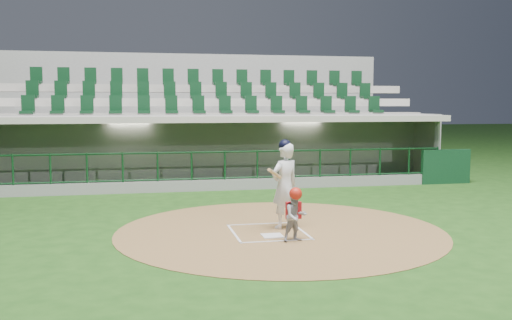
% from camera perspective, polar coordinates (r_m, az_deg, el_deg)
% --- Properties ---
extents(ground, '(120.00, 120.00, 0.00)m').
position_cam_1_polar(ground, '(12.76, 0.91, -6.98)').
color(ground, '#1A4012').
rests_on(ground, ground).
extents(dirt_circle, '(7.20, 7.20, 0.01)m').
position_cam_1_polar(dirt_circle, '(12.63, 2.45, -7.08)').
color(dirt_circle, brown).
rests_on(dirt_circle, ground).
extents(home_plate, '(0.43, 0.43, 0.02)m').
position_cam_1_polar(home_plate, '(12.09, 1.64, -7.58)').
color(home_plate, silver).
rests_on(home_plate, dirt_circle).
extents(batter_box_chalk, '(1.55, 1.80, 0.01)m').
position_cam_1_polar(batter_box_chalk, '(12.47, 1.22, -7.19)').
color(batter_box_chalk, white).
rests_on(batter_box_chalk, ground).
extents(dugout_structure, '(16.40, 3.70, 3.00)m').
position_cam_1_polar(dugout_structure, '(20.26, -3.59, 0.46)').
color(dugout_structure, gray).
rests_on(dugout_structure, ground).
extents(seating_deck, '(17.00, 6.72, 5.15)m').
position_cam_1_polar(seating_deck, '(23.25, -4.97, 2.25)').
color(seating_deck, gray).
rests_on(seating_deck, ground).
extents(batter, '(0.95, 1.00, 1.99)m').
position_cam_1_polar(batter, '(12.70, 2.89, -2.44)').
color(batter, white).
rests_on(batter, dirt_circle).
extents(catcher, '(0.56, 0.48, 1.10)m').
position_cam_1_polar(catcher, '(11.58, 3.96, -5.44)').
color(catcher, '#9A9A9F').
rests_on(catcher, dirt_circle).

